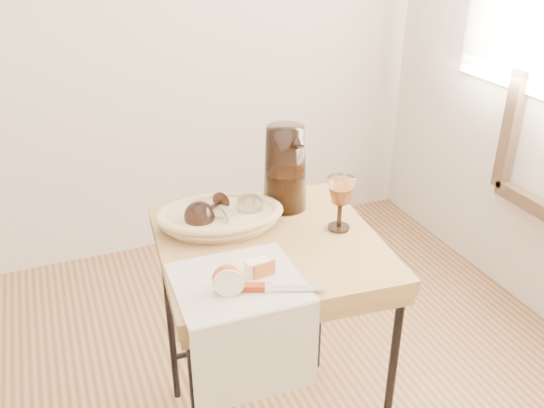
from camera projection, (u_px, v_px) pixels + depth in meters
name	position (u px, v px, depth m)	size (l,w,h in m)	color
side_table	(270.00, 347.00, 1.76)	(0.59, 0.59, 0.76)	brown
tea_towel	(238.00, 282.00, 1.40)	(0.31, 0.28, 0.01)	beige
bread_basket	(220.00, 219.00, 1.64)	(0.32, 0.22, 0.05)	#A3754A
goblet_lying_a	(209.00, 210.00, 1.63)	(0.14, 0.09, 0.09)	#321C18
goblet_lying_b	(238.00, 211.00, 1.63)	(0.13, 0.08, 0.08)	white
pitcher	(285.00, 168.00, 1.71)	(0.17, 0.25, 0.29)	black
wine_goblet	(340.00, 204.00, 1.61)	(0.08, 0.08, 0.16)	white
apple_half	(229.00, 278.00, 1.35)	(0.08, 0.04, 0.07)	red
apple_wedge	(257.00, 267.00, 1.42)	(0.06, 0.03, 0.04)	#FDF3CA
table_knife	(272.00, 287.00, 1.36)	(0.23, 0.02, 0.02)	silver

